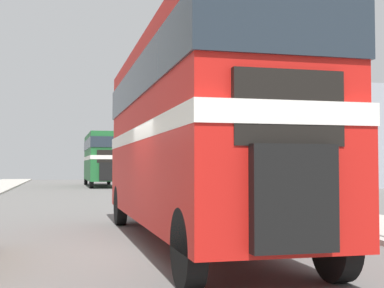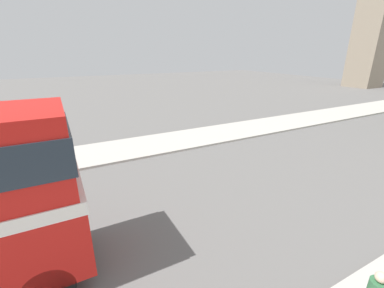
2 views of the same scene
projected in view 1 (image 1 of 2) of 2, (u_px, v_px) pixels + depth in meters
The scene contains 6 objects.
ground_plane at pixel (145, 253), 10.30m from camera, with size 120.00×120.00×0.00m, color slate.
double_decker_bus at pixel (192, 125), 11.69m from camera, with size 2.51×10.51×4.34m.
bus_distant at pixel (101, 156), 45.61m from camera, with size 2.41×11.13×4.40m.
pedestrian_walking at pixel (248, 183), 22.17m from camera, with size 0.31×0.31×1.56m.
bicycle_on_pavement at pixel (213, 187), 31.57m from camera, with size 0.05×1.76×0.78m.
shop_building_block at pixel (288, 138), 44.24m from camera, with size 14.58×9.39×8.14m.
Camera 1 is at (-1.61, -10.29, 1.68)m, focal length 50.00 mm.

